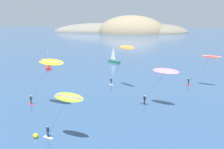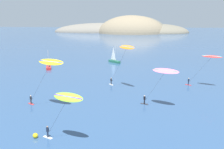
{
  "view_description": "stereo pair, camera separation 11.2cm",
  "coord_description": "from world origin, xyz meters",
  "px_view_note": "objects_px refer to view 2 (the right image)",
  "views": [
    {
      "loc": [
        6.21,
        -25.33,
        16.71
      ],
      "look_at": [
        2.25,
        27.2,
        5.04
      ],
      "focal_mm": 45.0,
      "sensor_mm": 36.0,
      "label": 1
    },
    {
      "loc": [
        6.32,
        -25.32,
        16.71
      ],
      "look_at": [
        2.25,
        27.2,
        5.04
      ],
      "focal_mm": 45.0,
      "sensor_mm": 36.0,
      "label": 2
    }
  ],
  "objects_px": {
    "kitesurfer_yellow": "(49,65)",
    "kitesurfer_lime": "(66,101)",
    "kitesurfer_red": "(209,59)",
    "kitesurfer_pink": "(164,73)",
    "kitesurfer_orange": "(125,51)",
    "marker_buoy": "(35,136)",
    "sailboat_near": "(49,67)",
    "sailboat_far": "(115,61)"
  },
  "relations": [
    {
      "from": "kitesurfer_lime",
      "to": "marker_buoy",
      "type": "height_order",
      "value": "kitesurfer_lime"
    },
    {
      "from": "kitesurfer_orange",
      "to": "sailboat_near",
      "type": "bearing_deg",
      "value": 137.92
    },
    {
      "from": "kitesurfer_lime",
      "to": "kitesurfer_orange",
      "type": "relative_size",
      "value": 0.69
    },
    {
      "from": "sailboat_far",
      "to": "kitesurfer_yellow",
      "type": "xyz_separation_m",
      "value": [
        -8.19,
        -47.54,
        7.21
      ]
    },
    {
      "from": "sailboat_far",
      "to": "kitesurfer_pink",
      "type": "bearing_deg",
      "value": -75.75
    },
    {
      "from": "sailboat_near",
      "to": "kitesurfer_yellow",
      "type": "distance_m",
      "value": 37.88
    },
    {
      "from": "sailboat_far",
      "to": "kitesurfer_yellow",
      "type": "bearing_deg",
      "value": -99.77
    },
    {
      "from": "kitesurfer_pink",
      "to": "kitesurfer_yellow",
      "type": "bearing_deg",
      "value": -174.59
    },
    {
      "from": "kitesurfer_pink",
      "to": "kitesurfer_red",
      "type": "distance_m",
      "value": 18.84
    },
    {
      "from": "kitesurfer_red",
      "to": "kitesurfer_orange",
      "type": "height_order",
      "value": "kitesurfer_orange"
    },
    {
      "from": "kitesurfer_pink",
      "to": "kitesurfer_orange",
      "type": "height_order",
      "value": "kitesurfer_orange"
    },
    {
      "from": "sailboat_near",
      "to": "kitesurfer_yellow",
      "type": "relative_size",
      "value": 0.66
    },
    {
      "from": "marker_buoy",
      "to": "sailboat_near",
      "type": "bearing_deg",
      "value": 104.8
    },
    {
      "from": "kitesurfer_red",
      "to": "marker_buoy",
      "type": "relative_size",
      "value": 10.66
    },
    {
      "from": "kitesurfer_red",
      "to": "sailboat_far",
      "type": "bearing_deg",
      "value": 126.93
    },
    {
      "from": "kitesurfer_pink",
      "to": "kitesurfer_orange",
      "type": "relative_size",
      "value": 0.73
    },
    {
      "from": "sailboat_far",
      "to": "kitesurfer_orange",
      "type": "relative_size",
      "value": 0.58
    },
    {
      "from": "kitesurfer_orange",
      "to": "kitesurfer_yellow",
      "type": "bearing_deg",
      "value": -132.13
    },
    {
      "from": "sailboat_far",
      "to": "kitesurfer_red",
      "type": "distance_m",
      "value": 38.91
    },
    {
      "from": "sailboat_near",
      "to": "marker_buoy",
      "type": "distance_m",
      "value": 49.02
    },
    {
      "from": "kitesurfer_pink",
      "to": "kitesurfer_lime",
      "type": "distance_m",
      "value": 20.33
    },
    {
      "from": "kitesurfer_yellow",
      "to": "marker_buoy",
      "type": "height_order",
      "value": "kitesurfer_yellow"
    },
    {
      "from": "sailboat_far",
      "to": "marker_buoy",
      "type": "distance_m",
      "value": 59.88
    },
    {
      "from": "kitesurfer_red",
      "to": "kitesurfer_yellow",
      "type": "xyz_separation_m",
      "value": [
        -31.3,
        -16.78,
        1.36
      ]
    },
    {
      "from": "sailboat_near",
      "to": "kitesurfer_orange",
      "type": "xyz_separation_m",
      "value": [
        23.84,
        -21.53,
        7.91
      ]
    },
    {
      "from": "sailboat_near",
      "to": "kitesurfer_red",
      "type": "relative_size",
      "value": 0.8
    },
    {
      "from": "sailboat_near",
      "to": "sailboat_far",
      "type": "xyz_separation_m",
      "value": [
        19.43,
        12.08,
        0.0
      ]
    },
    {
      "from": "marker_buoy",
      "to": "kitesurfer_red",
      "type": "bearing_deg",
      "value": 43.74
    },
    {
      "from": "kitesurfer_yellow",
      "to": "kitesurfer_lime",
      "type": "relative_size",
      "value": 1.31
    },
    {
      "from": "sailboat_near",
      "to": "kitesurfer_red",
      "type": "distance_m",
      "value": 46.82
    },
    {
      "from": "kitesurfer_orange",
      "to": "marker_buoy",
      "type": "relative_size",
      "value": 14.11
    },
    {
      "from": "kitesurfer_pink",
      "to": "marker_buoy",
      "type": "distance_m",
      "value": 23.85
    },
    {
      "from": "kitesurfer_yellow",
      "to": "kitesurfer_lime",
      "type": "bearing_deg",
      "value": -65.32
    },
    {
      "from": "kitesurfer_yellow",
      "to": "kitesurfer_lime",
      "type": "xyz_separation_m",
      "value": [
        6.0,
        -13.06,
        -2.09
      ]
    },
    {
      "from": "kitesurfer_yellow",
      "to": "marker_buoy",
      "type": "bearing_deg",
      "value": -83.85
    },
    {
      "from": "kitesurfer_pink",
      "to": "kitesurfer_red",
      "type": "bearing_deg",
      "value": 52.32
    },
    {
      "from": "kitesurfer_yellow",
      "to": "sailboat_far",
      "type": "bearing_deg",
      "value": 80.23
    },
    {
      "from": "kitesurfer_pink",
      "to": "kitesurfer_yellow",
      "type": "xyz_separation_m",
      "value": [
        -19.79,
        -1.87,
        1.51
      ]
    },
    {
      "from": "kitesurfer_orange",
      "to": "marker_buoy",
      "type": "distance_m",
      "value": 29.4
    },
    {
      "from": "kitesurfer_red",
      "to": "kitesurfer_orange",
      "type": "distance_m",
      "value": 19.03
    },
    {
      "from": "kitesurfer_lime",
      "to": "kitesurfer_orange",
      "type": "distance_m",
      "value": 27.92
    },
    {
      "from": "kitesurfer_red",
      "to": "marker_buoy",
      "type": "bearing_deg",
      "value": -136.26
    }
  ]
}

